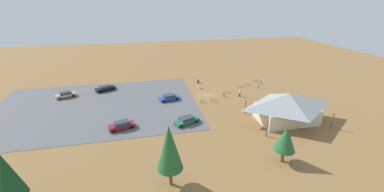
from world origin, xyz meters
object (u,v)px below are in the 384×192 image
Objects in this scene: pine_center at (7,176)px; pine_mideast at (286,139)px; bicycle_green_by_bin at (203,102)px; car_green_second_row at (187,120)px; bicycle_teal_lone_east at (256,81)px; bicycle_red_yard_front at (213,100)px; lot_sign at (202,90)px; visitor_crossing_yard at (240,93)px; bicycle_yellow_trailside at (227,92)px; car_blue_back_corner at (169,97)px; pine_far_west at (169,148)px; bike_pavilion at (288,105)px; car_maroon_by_curb at (122,125)px; bicycle_black_edge_south at (224,95)px; bicycle_orange_yard_right at (261,83)px; bicycle_blue_near_sign at (248,85)px; bicycle_silver_front_row at (241,86)px; car_black_inner_stall at (105,88)px; bicycle_white_yard_center at (259,87)px; car_tan_aisle_side at (66,95)px; trash_bin at (198,81)px.

pine_center reaches higher than pine_mideast.
bicycle_green_by_bin is 10.13m from car_green_second_row.
bicycle_red_yard_front is at bearing 34.02° from bicycle_teal_lone_east.
pine_center is at bearing 46.03° from lot_sign.
lot_sign is 1.20× the size of visitor_crossing_yard.
pine_center reaches higher than bicycle_yellow_trailside.
car_blue_back_corner reaches higher than bicycle_green_by_bin.
bicycle_red_yard_front is (-12.91, -23.81, -5.21)m from pine_far_west.
bike_pavilion reaches higher than bicycle_green_by_bin.
bicycle_teal_lone_east is at bearing -129.80° from pine_far_west.
bicycle_green_by_bin is 0.30× the size of car_maroon_by_curb.
bicycle_black_edge_south is 15.03m from bicycle_teal_lone_east.
pine_center is 34.52m from car_blue_back_corner.
bicycle_yellow_trailside is 0.92× the size of bicycle_orange_yard_right.
visitor_crossing_yard is at bearing 52.12° from bicycle_blue_near_sign.
bicycle_green_by_bin is at bearing 30.29° from bicycle_silver_front_row.
bicycle_green_by_bin is 0.30× the size of car_blue_back_corner.
bicycle_blue_near_sign is at bearing -139.88° from car_green_second_row.
car_black_inner_stall reaches higher than bicycle_black_edge_south.
bicycle_silver_front_row is 0.32× the size of car_blue_back_corner.
bicycle_orange_yard_right is (-12.97, -31.57, -3.45)m from pine_mideast.
bicycle_blue_near_sign is 8.38m from visitor_crossing_yard.
bicycle_silver_front_row reaches higher than bicycle_orange_yard_right.
bicycle_green_by_bin is at bearing -137.48° from pine_center.
car_maroon_by_curb is (24.71, 12.42, 0.42)m from bicycle_yellow_trailside.
lot_sign reaches higher than bicycle_white_yard_center.
bicycle_silver_front_row is at bearing 176.51° from car_tan_aisle_side.
trash_bin reaches higher than bicycle_red_yard_front.
car_blue_back_corner is (-23.89, 6.86, -0.01)m from car_tan_aisle_side.
bicycle_silver_front_row is 35.33m from car_black_inner_stall.
car_black_inner_stall is (12.09, -36.30, -4.83)m from pine_far_west.
trash_bin is 0.18× the size of car_green_second_row.
pine_center is 5.03× the size of bicycle_yellow_trailside.
car_maroon_by_curb reaches higher than car_black_inner_stall.
bicycle_silver_front_row is 0.91× the size of bicycle_orange_yard_right.
pine_center is 53.60m from bicycle_blue_near_sign.
bicycle_red_yard_front is at bearing 13.35° from visitor_crossing_yard.
car_tan_aisle_side is (45.93, -1.62, 0.36)m from bicycle_blue_near_sign.
trash_bin is at bearing -99.31° from bicycle_green_by_bin.
pine_center is at bearing 36.70° from car_green_second_row.
pine_mideast is at bearing 105.17° from bicycle_green_by_bin.
pine_center is at bearing 82.96° from car_black_inner_stall.
visitor_crossing_yard is at bearing -128.11° from pine_far_west.
car_tan_aisle_side is (31.98, -5.85, -0.67)m from lot_sign.
pine_center is 53.98m from bicycle_white_yard_center.
pine_far_west is at bearing 4.14° from pine_mideast.
bike_pavilion is at bearing 133.62° from bicycle_red_yard_front.
visitor_crossing_yard is (9.41, 7.27, 0.60)m from bicycle_orange_yard_right.
bicycle_black_edge_south is 13.22m from car_blue_back_corner.
bicycle_red_yard_front is at bearing -118.46° from pine_far_west.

